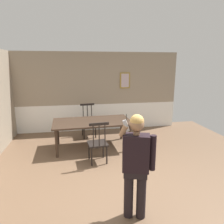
# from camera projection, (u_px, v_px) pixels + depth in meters

# --- Properties ---
(ground_plane) EXTENTS (7.70, 7.70, 0.00)m
(ground_plane) POSITION_uv_depth(u_px,v_px,m) (119.00, 183.00, 4.00)
(ground_plane) COLOR brown
(room_back_partition) EXTENTS (5.54, 0.17, 2.65)m
(room_back_partition) POSITION_uv_depth(u_px,v_px,m) (98.00, 93.00, 7.07)
(room_back_partition) COLOR gray
(room_back_partition) RESTS_ON ground_plane
(dining_table) EXTENTS (2.13, 1.19, 0.75)m
(dining_table) POSITION_uv_depth(u_px,v_px,m) (92.00, 123.00, 5.60)
(dining_table) COLOR #38281E
(dining_table) RESTS_ON ground_plane
(chair_near_window) EXTENTS (0.48, 0.48, 1.01)m
(chair_near_window) POSITION_uv_depth(u_px,v_px,m) (98.00, 143.00, 4.75)
(chair_near_window) COLOR black
(chair_near_window) RESTS_ON ground_plane
(chair_by_doorway) EXTENTS (0.49, 0.49, 1.03)m
(chair_by_doorway) POSITION_uv_depth(u_px,v_px,m) (88.00, 121.00, 6.53)
(chair_by_doorway) COLOR black
(chair_by_doorway) RESTS_ON ground_plane
(person_figure) EXTENTS (0.52, 0.30, 1.60)m
(person_figure) POSITION_uv_depth(u_px,v_px,m) (136.00, 162.00, 2.93)
(person_figure) COLOR black
(person_figure) RESTS_ON ground_plane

